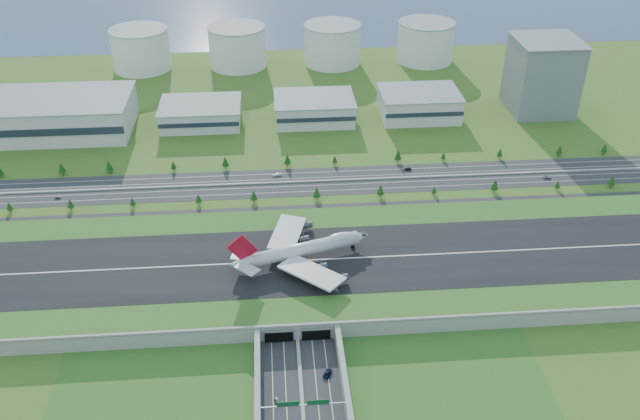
{
  "coord_description": "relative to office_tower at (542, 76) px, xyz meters",
  "views": [
    {
      "loc": [
        -8.01,
        -280.75,
        216.8
      ],
      "look_at": [
        17.07,
        35.0,
        16.35
      ],
      "focal_mm": 38.0,
      "sensor_mm": 36.0,
      "label": 1
    }
  ],
  "objects": [
    {
      "name": "car_7",
      "position": [
        -205.77,
        -90.41,
        -26.53
      ],
      "size": [
        6.07,
        3.04,
        1.69
      ],
      "primitive_type": "imported",
      "rotation": [
        0.0,
        0.0,
        -1.45
      ],
      "color": "white",
      "rests_on": "ground"
    },
    {
      "name": "sign_gantry_near",
      "position": [
        -200.0,
        -290.04,
        -20.55
      ],
      "size": [
        38.7,
        0.7,
        9.8
      ],
      "color": "gray",
      "rests_on": "ground"
    },
    {
      "name": "fuel_tank_a",
      "position": [
        -320.0,
        115.0,
        -10.0
      ],
      "size": [
        50.0,
        50.0,
        35.0
      ],
      "primitive_type": "cylinder",
      "color": "white",
      "rests_on": "ground"
    },
    {
      "name": "north_expressway",
      "position": [
        -200.0,
        -100.0,
        -27.44
      ],
      "size": [
        560.0,
        36.0,
        0.12
      ],
      "primitive_type": "cube",
      "color": "#28282B",
      "rests_on": "ground"
    },
    {
      "name": "car_6",
      "position": [
        -31.43,
        -107.78,
        -26.65
      ],
      "size": [
        5.26,
        2.47,
        1.45
      ],
      "primitive_type": "imported",
      "rotation": [
        0.0,
        0.0,
        1.58
      ],
      "color": "#A1A2A5",
      "rests_on": "ground"
    },
    {
      "name": "fuel_tank_b",
      "position": [
        -235.0,
        115.0,
        -10.0
      ],
      "size": [
        50.0,
        50.0,
        35.0
      ],
      "primitive_type": "cylinder",
      "color": "white",
      "rests_on": "ground"
    },
    {
      "name": "hangar_west",
      "position": [
        -370.0,
        -10.0,
        -15.0
      ],
      "size": [
        120.0,
        60.0,
        25.0
      ],
      "primitive_type": "cube",
      "color": "#BCBCC1",
      "rests_on": "ground"
    },
    {
      "name": "fuel_tank_c",
      "position": [
        -150.0,
        115.0,
        -10.0
      ],
      "size": [
        50.0,
        50.0,
        35.0
      ],
      "primitive_type": "cylinder",
      "color": "white",
      "rests_on": "ground"
    },
    {
      "name": "underpass_road",
      "position": [
        -200.0,
        -294.42,
        -24.07
      ],
      "size": [
        38.8,
        120.4,
        8.0
      ],
      "color": "#28282B",
      "rests_on": "ground"
    },
    {
      "name": "car_4",
      "position": [
        -340.81,
        -108.34,
        -26.73
      ],
      "size": [
        4.01,
        2.07,
        1.31
      ],
      "primitive_type": "imported",
      "rotation": [
        0.0,
        0.0,
        1.71
      ],
      "color": "#5A5A5F",
      "rests_on": "ground"
    },
    {
      "name": "hangar_mid_b",
      "position": [
        -175.0,
        -5.0,
        -19.0
      ],
      "size": [
        58.0,
        42.0,
        17.0
      ],
      "primitive_type": "cube",
      "color": "#BCBCC1",
      "rests_on": "ground"
    },
    {
      "name": "airfield_deck",
      "position": [
        -200.0,
        -195.09,
        -23.38
      ],
      "size": [
        520.0,
        100.0,
        9.2
      ],
      "color": "gray",
      "rests_on": "ground"
    },
    {
      "name": "fuel_tank_d",
      "position": [
        -65.0,
        115.0,
        -10.0
      ],
      "size": [
        50.0,
        50.0,
        35.0
      ],
      "primitive_type": "cylinder",
      "color": "white",
      "rests_on": "ground"
    },
    {
      "name": "boeing_747",
      "position": [
        -195.07,
        -194.2,
        -12.85
      ],
      "size": [
        74.1,
        69.03,
        23.56
      ],
      "rotation": [
        0.0,
        0.0,
        0.29
      ],
      "color": "silver",
      "rests_on": "airfield_deck"
    },
    {
      "name": "hangar_mid_c",
      "position": [
        -95.0,
        -5.0,
        -18.0
      ],
      "size": [
        58.0,
        42.0,
        19.0
      ],
      "primitive_type": "cube",
      "color": "#BCBCC1",
      "rests_on": "ground"
    },
    {
      "name": "office_tower",
      "position": [
        0.0,
        0.0,
        0.0
      ],
      "size": [
        46.0,
        46.0,
        55.0
      ],
      "primitive_type": "cube",
      "color": "slate",
      "rests_on": "ground"
    },
    {
      "name": "ground",
      "position": [
        -200.0,
        -195.0,
        -27.5
      ],
      "size": [
        1200.0,
        1200.0,
        0.0
      ],
      "primitive_type": "plane",
      "color": "#31591C",
      "rests_on": "ground"
    },
    {
      "name": "hangar_mid_a",
      "position": [
        -260.0,
        -5.0,
        -20.0
      ],
      "size": [
        58.0,
        42.0,
        15.0
      ],
      "primitive_type": "cube",
      "color": "#BCBCC1",
      "rests_on": "ground"
    },
    {
      "name": "bay_water",
      "position": [
        -200.0,
        285.0,
        -27.47
      ],
      "size": [
        1200.0,
        260.0,
        0.06
      ],
      "primitive_type": "cube",
      "color": "#384C6C",
      "rests_on": "ground"
    },
    {
      "name": "car_2",
      "position": [
        -188.2,
        -267.44,
        -26.57
      ],
      "size": [
        4.88,
        6.43,
        1.62
      ],
      "primitive_type": "imported",
      "rotation": [
        0.0,
        0.0,
        2.71
      ],
      "color": "#0B1437",
      "rests_on": "ground"
    },
    {
      "name": "car_5",
      "position": [
        -119.14,
        -89.8,
        -26.6
      ],
      "size": [
        4.76,
        1.8,
        1.55
      ],
      "primitive_type": "imported",
      "rotation": [
        0.0,
        0.0,
        -1.54
      ],
      "color": "black",
      "rests_on": "ground"
    },
    {
      "name": "tree_row",
      "position": [
        -195.24,
        -98.62,
        -22.74
      ],
      "size": [
        503.63,
        48.73,
        8.48
      ],
      "color": "#3D2819",
      "rests_on": "ground"
    },
    {
      "name": "car_0",
      "position": [
        -210.3,
        -280.94,
        -26.72
      ],
      "size": [
        2.82,
        4.16,
        1.31
      ],
      "primitive_type": "imported",
      "rotation": [
        0.0,
        0.0,
        0.36
      ],
      "color": "#AAA9AE",
      "rests_on": "ground"
    }
  ]
}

